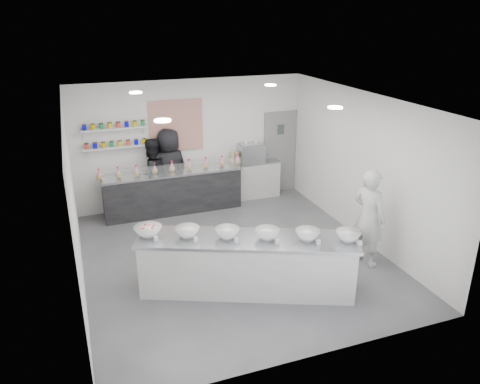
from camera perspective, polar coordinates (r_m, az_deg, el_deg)
name	(u,v)px	position (r m, az deg, el deg)	size (l,w,h in m)	color
floor	(233,257)	(9.10, -0.80, -7.91)	(6.00, 6.00, 0.00)	#515156
ceiling	(233,101)	(8.08, -0.91, 11.02)	(6.00, 6.00, 0.00)	white
back_wall	(192,143)	(11.22, -5.93, 5.96)	(5.50, 5.50, 0.00)	white
left_wall	(74,204)	(8.07, -19.63, -1.38)	(6.00, 6.00, 0.00)	white
right_wall	(363,168)	(9.68, 14.72, 2.88)	(6.00, 6.00, 0.00)	white
back_door	(280,152)	(12.06, 4.86, 4.85)	(0.88, 0.04, 2.10)	gray
pattern_panel	(176,126)	(11.01, -7.77, 8.00)	(1.25, 0.03, 1.20)	#A6231B
jar_shelf_lower	(116,147)	(10.83, -14.86, 5.34)	(1.45, 0.22, 0.04)	silver
jar_shelf_upper	(114,128)	(10.72, -15.07, 7.50)	(1.45, 0.22, 0.04)	silver
preserve_jars	(115,135)	(10.74, -14.98, 6.75)	(1.45, 0.10, 0.56)	#EB4532
downlight_0	(163,121)	(6.78, -9.42, 8.59)	(0.24, 0.24, 0.02)	white
downlight_1	(335,107)	(7.78, 11.53, 10.06)	(0.24, 0.24, 0.02)	white
downlight_2	(136,92)	(9.31, -12.61, 11.76)	(0.24, 0.24, 0.02)	white
downlight_3	(271,85)	(10.06, 3.75, 12.88)	(0.24, 0.24, 0.02)	white
prep_counter	(247,264)	(7.87, 0.86, -8.83)	(3.60, 0.82, 0.98)	#B6B6B2
back_bar	(173,192)	(10.98, -8.13, -0.01)	(3.21, 0.59, 0.99)	black
sneeze_guard	(175,170)	(10.51, -7.97, 2.69)	(3.16, 0.01, 0.27)	white
espresso_ledge	(255,180)	(11.79, 1.84, 1.53)	(1.24, 0.40, 0.92)	#B6B6B2
espresso_machine	(251,153)	(11.53, 1.33, 4.72)	(0.61, 0.42, 0.47)	#93969E
cup_stacks	(234,158)	(11.41, -0.70, 4.12)	(0.24, 0.24, 0.31)	beige
prep_bowls	(247,234)	(7.60, 0.88, -5.09)	(3.65, 0.50, 0.16)	white
label_cards	(271,247)	(7.29, 3.74, -6.73)	(3.31, 0.04, 0.07)	white
cookie_bags	(172,166)	(10.77, -8.31, 3.11)	(3.34, 0.14, 0.26)	#E06D88
woman_prep	(369,218)	(8.82, 15.42, -3.03)	(0.67, 0.44, 1.85)	silver
staff_left	(152,175)	(11.01, -10.69, 1.99)	(0.85, 0.66, 1.75)	black
staff_right	(170,170)	(11.05, -8.56, 2.73)	(0.95, 0.62, 1.94)	black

